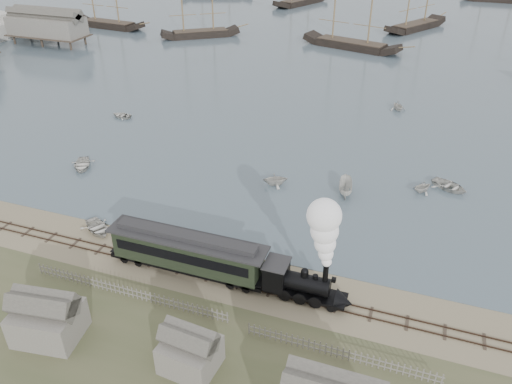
% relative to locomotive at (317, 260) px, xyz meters
% --- Properties ---
extents(ground, '(600.00, 600.00, 0.00)m').
position_rel_locomotive_xyz_m(ground, '(-9.07, 2.00, -4.53)').
color(ground, gray).
rests_on(ground, ground).
extents(rail_track, '(120.00, 1.80, 0.16)m').
position_rel_locomotive_xyz_m(rail_track, '(-9.07, 0.00, -4.49)').
color(rail_track, '#3B2A20').
rests_on(rail_track, ground).
extents(picket_fence_west, '(19.00, 0.10, 1.20)m').
position_rel_locomotive_xyz_m(picket_fence_west, '(-15.57, -5.00, -4.53)').
color(picket_fence_west, slate).
rests_on(picket_fence_west, ground).
extents(picket_fence_east, '(15.00, 0.10, 1.20)m').
position_rel_locomotive_xyz_m(picket_fence_east, '(3.43, -5.50, -4.53)').
color(picket_fence_east, slate).
rests_on(picket_fence_east, ground).
extents(shed_left, '(5.00, 4.00, 4.10)m').
position_rel_locomotive_xyz_m(shed_left, '(-19.07, -11.00, -4.53)').
color(shed_left, slate).
rests_on(shed_left, ground).
extents(shed_mid, '(4.00, 3.50, 3.60)m').
position_rel_locomotive_xyz_m(shed_mid, '(-7.07, -10.00, -4.53)').
color(shed_mid, slate).
rests_on(shed_mid, ground).
extents(locomotive, '(7.89, 2.94, 9.83)m').
position_rel_locomotive_xyz_m(locomotive, '(0.00, 0.00, 0.00)').
color(locomotive, black).
rests_on(locomotive, ground).
extents(passenger_coach, '(15.32, 2.95, 3.72)m').
position_rel_locomotive_xyz_m(passenger_coach, '(-12.20, 0.00, -2.19)').
color(passenger_coach, black).
rests_on(passenger_coach, ground).
extents(beached_dinghy, '(4.74, 5.08, 0.86)m').
position_rel_locomotive_xyz_m(beached_dinghy, '(-24.10, 2.60, -4.10)').
color(beached_dinghy, silver).
rests_on(beached_dinghy, ground).
extents(rowboat_0, '(5.26, 4.81, 0.89)m').
position_rel_locomotive_xyz_m(rowboat_0, '(-34.40, 13.95, -4.02)').
color(rowboat_0, silver).
rests_on(rowboat_0, harbor_water).
extents(rowboat_1, '(3.73, 3.92, 1.62)m').
position_rel_locomotive_xyz_m(rowboat_1, '(-9.39, 18.19, -3.66)').
color(rowboat_1, silver).
rests_on(rowboat_1, harbor_water).
extents(rowboat_2, '(4.34, 2.28, 1.59)m').
position_rel_locomotive_xyz_m(rowboat_2, '(-0.95, 18.97, -3.67)').
color(rowboat_2, silver).
rests_on(rowboat_2, harbor_water).
extents(rowboat_3, '(4.91, 5.37, 0.91)m').
position_rel_locomotive_xyz_m(rowboat_3, '(10.72, 24.20, -4.01)').
color(rowboat_3, silver).
rests_on(rowboat_3, harbor_water).
extents(rowboat_4, '(3.51, 3.48, 1.40)m').
position_rel_locomotive_xyz_m(rowboat_4, '(7.65, 22.49, -3.77)').
color(rowboat_4, silver).
rests_on(rowboat_4, harbor_water).
extents(rowboat_6, '(2.74, 3.62, 0.70)m').
position_rel_locomotive_xyz_m(rowboat_6, '(-39.06, 30.53, -4.12)').
color(rowboat_6, silver).
rests_on(rowboat_6, harbor_water).
extents(rowboat_7, '(3.90, 3.75, 1.58)m').
position_rel_locomotive_xyz_m(rowboat_7, '(2.16, 48.40, -3.68)').
color(rowboat_7, silver).
rests_on(rowboat_7, harbor_water).
extents(schooner_2, '(23.68, 11.33, 20.00)m').
position_rel_locomotive_xyz_m(schooner_2, '(-12.08, 84.15, 5.53)').
color(schooner_2, black).
rests_on(schooner_2, harbor_water).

